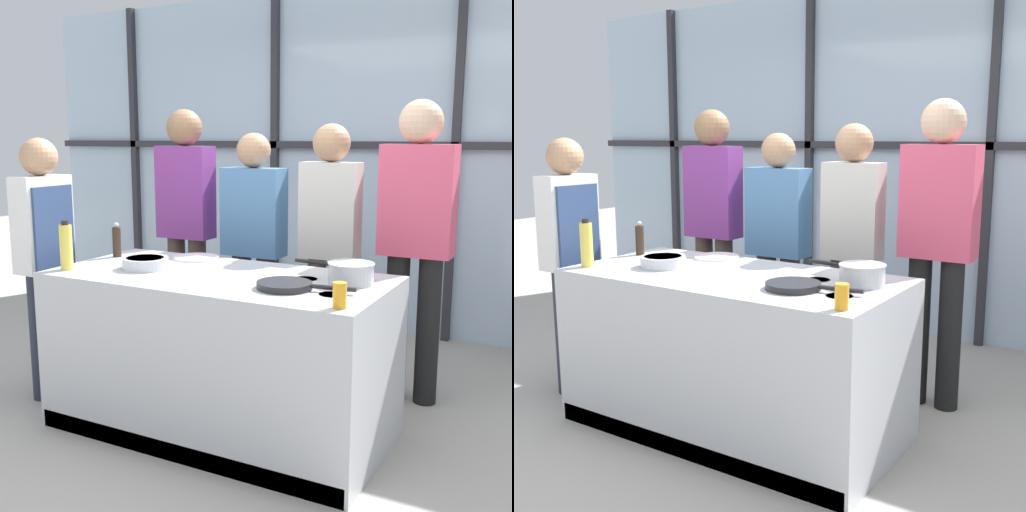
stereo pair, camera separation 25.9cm
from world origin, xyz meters
TOP-DOWN VIEW (x-y plane):
  - ground_plane at (0.00, 0.00)m, footprint 18.00×18.00m
  - back_window_wall at (0.00, 2.25)m, footprint 6.40×0.10m
  - demo_island at (0.00, -0.00)m, footprint 1.82×0.88m
  - chef at (-1.19, -0.08)m, footprint 0.22×0.36m
  - spectator_far_left at (-0.82, 0.90)m, footprint 0.40×0.25m
  - spectator_center_left at (-0.27, 0.90)m, footprint 0.42×0.23m
  - spectator_center_right at (0.27, 0.90)m, footprint 0.37×0.24m
  - spectator_far_right at (0.82, 0.90)m, footprint 0.43×0.25m
  - frying_pan at (0.46, -0.12)m, footprint 0.49×0.27m
  - saucepan at (0.69, 0.13)m, footprint 0.43×0.23m
  - white_plate at (-0.35, 0.32)m, footprint 0.28×0.28m
  - mixing_bowl at (-0.45, -0.06)m, footprint 0.26×0.26m
  - oil_bottle at (-0.81, -0.28)m, footprint 0.07×0.07m
  - pepper_grinder at (-0.82, 0.15)m, footprint 0.05×0.05m
  - juice_glass_near at (0.81, -0.34)m, footprint 0.06×0.06m

SIDE VIEW (x-z plane):
  - ground_plane at x=0.00m, z-range 0.00..0.00m
  - demo_island at x=0.00m, z-range 0.00..0.88m
  - white_plate at x=-0.35m, z-range 0.88..0.90m
  - frying_pan at x=0.46m, z-range 0.88..0.92m
  - mixing_bowl at x=-0.45m, z-range 0.88..0.95m
  - spectator_center_left at x=-0.27m, z-range 0.11..1.75m
  - chef at x=-1.19m, z-range 0.13..1.73m
  - juice_glass_near at x=0.81m, z-range 0.88..0.99m
  - saucepan at x=0.69m, z-range 0.89..0.99m
  - pepper_grinder at x=-0.82m, z-range 0.87..1.08m
  - spectator_center_right at x=0.27m, z-range 0.15..1.84m
  - oil_bottle at x=-0.81m, z-range 0.87..1.15m
  - spectator_far_left at x=-0.82m, z-range 0.15..1.95m
  - spectator_far_right at x=0.82m, z-range 0.14..1.96m
  - back_window_wall at x=0.00m, z-range 0.00..2.80m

